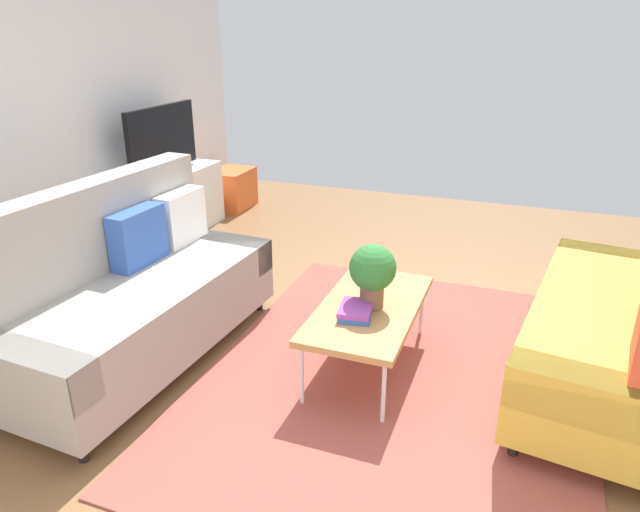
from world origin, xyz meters
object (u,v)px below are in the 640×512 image
table_book_0 (356,313)px  tv_console (168,206)px  couch_beige (130,291)px  storage_trunk (232,189)px  couch_green (629,322)px  vase_0 (119,182)px  bottle_1 (146,172)px  coffee_table (369,310)px  bottle_0 (139,173)px  tv (163,142)px  potted_plant (373,271)px  bottle_2 (154,169)px

table_book_0 → tv_console: bearing=55.3°
couch_beige → storage_trunk: bearing=-159.3°
couch_green → vase_0: (0.69, 3.96, 0.26)m
tv_console → vase_0: size_ratio=11.40×
bottle_1 → storage_trunk: bearing=-2.4°
couch_beige → coffee_table: 1.47m
table_book_0 → bottle_0: 2.75m
couch_beige → couch_green: 2.91m
tv → potted_plant: (-1.56, -2.49, -0.30)m
storage_trunk → bottle_0: bottle_0 is taller
tv_console → vase_0: 0.70m
coffee_table → storage_trunk: 3.57m
vase_0 → bottle_1: (0.27, -0.09, 0.03)m
storage_trunk → bottle_1: size_ratio=2.71×
vase_0 → bottle_2: 0.39m
storage_trunk → bottle_0: (-1.51, 0.06, 0.53)m
bottle_1 → table_book_0: bearing=-119.8°
coffee_table → couch_beige: bearing=104.9°
couch_beige → bottle_2: size_ratio=9.84×
coffee_table → tv_console: (1.55, 2.49, -0.07)m
tv → bottle_2: (-0.20, -0.02, -0.21)m
potted_plant → bottle_1: size_ratio=2.02×
coffee_table → tv: tv is taller
couch_green → coffee_table: couch_green is taller
tv_console → vase_0: (-0.58, 0.05, 0.38)m
couch_beige → potted_plant: bearing=107.4°
storage_trunk → bottle_2: (-1.30, 0.06, 0.52)m
tv_console → table_book_0: (-1.70, -2.45, 0.12)m
couch_beige → bottle_0: size_ratio=8.65×
coffee_table → vase_0: size_ratio=8.95×
tv → table_book_0: bearing=-124.9°
couch_beige → vase_0: 1.77m
tv → bottle_2: bearing=-174.4°
couch_green → vase_0: 4.03m
storage_trunk → bottle_1: bearing=177.6°
potted_plant → bottle_2: (1.35, 2.47, 0.09)m
tv → vase_0: (-0.58, 0.07, -0.25)m
bottle_0 → vase_0: bearing=151.6°
bottle_0 → bottle_2: bearing=0.0°
couch_beige → tv: tv is taller
storage_trunk → bottle_0: 1.61m
table_book_0 → bottle_2: size_ratio=1.22×
couch_green → bottle_1: 4.00m
tv_console → table_book_0: tv_console is taller
vase_0 → bottle_1: bottle_1 is taller
tv_console → storage_trunk: size_ratio=2.69×
couch_beige → coffee_table: bearing=107.9°
tv_console → storage_trunk: bearing=-5.2°
tv → table_book_0: 3.01m
couch_green → bottle_1: (0.96, 3.87, 0.29)m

